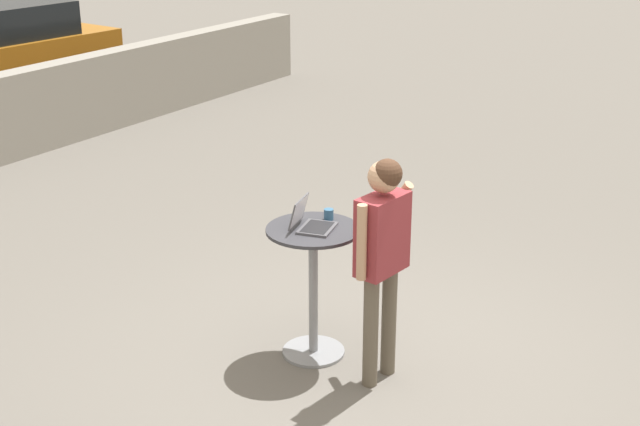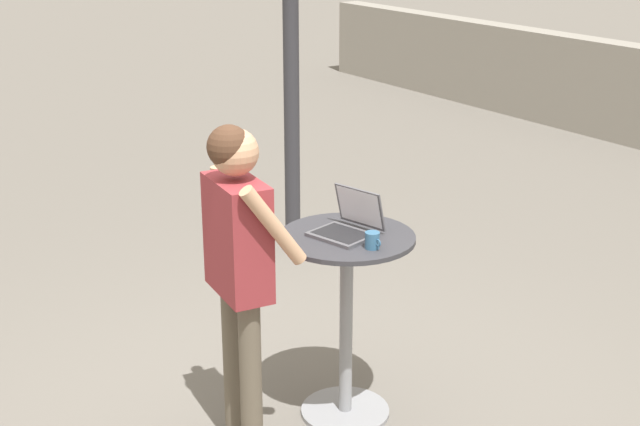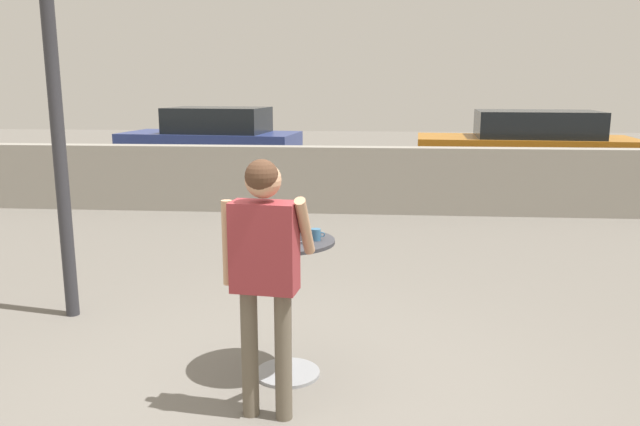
{
  "view_description": "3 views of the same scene",
  "coord_description": "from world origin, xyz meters",
  "px_view_note": "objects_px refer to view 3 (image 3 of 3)",
  "views": [
    {
      "loc": [
        -5.13,
        -2.93,
        3.48
      ],
      "look_at": [
        -0.09,
        0.26,
        1.21
      ],
      "focal_mm": 50.0,
      "sensor_mm": 36.0,
      "label": 1
    },
    {
      "loc": [
        3.41,
        -2.13,
        2.66
      ],
      "look_at": [
        -0.02,
        0.2,
        1.2
      ],
      "focal_mm": 50.0,
      "sensor_mm": 36.0,
      "label": 2
    },
    {
      "loc": [
        0.58,
        -3.93,
        2.14
      ],
      "look_at": [
        0.23,
        0.34,
        1.25
      ],
      "focal_mm": 35.0,
      "sensor_mm": 36.0,
      "label": 3
    }
  ],
  "objects_px": {
    "coffee_mug": "(316,235)",
    "parked_car_near_street": "(527,150)",
    "street_lamp": "(49,34)",
    "cafe_table": "(287,290)",
    "standing_person": "(264,257)",
    "laptop": "(285,232)",
    "parked_car_further_down": "(213,140)"
  },
  "relations": [
    {
      "from": "cafe_table",
      "to": "coffee_mug",
      "type": "xyz_separation_m",
      "value": [
        0.21,
        -0.0,
        0.42
      ]
    },
    {
      "from": "street_lamp",
      "to": "coffee_mug",
      "type": "bearing_deg",
      "value": -23.88
    },
    {
      "from": "street_lamp",
      "to": "parked_car_near_street",
      "type": "bearing_deg",
      "value": 51.45
    },
    {
      "from": "cafe_table",
      "to": "laptop",
      "type": "bearing_deg",
      "value": 131.72
    },
    {
      "from": "cafe_table",
      "to": "laptop",
      "type": "relative_size",
      "value": 2.93
    },
    {
      "from": "standing_person",
      "to": "parked_car_further_down",
      "type": "bearing_deg",
      "value": 105.98
    },
    {
      "from": "standing_person",
      "to": "coffee_mug",
      "type": "bearing_deg",
      "value": 66.11
    },
    {
      "from": "standing_person",
      "to": "street_lamp",
      "type": "distance_m",
      "value": 3.09
    },
    {
      "from": "parked_car_near_street",
      "to": "street_lamp",
      "type": "distance_m",
      "value": 9.58
    },
    {
      "from": "coffee_mug",
      "to": "street_lamp",
      "type": "height_order",
      "value": "street_lamp"
    },
    {
      "from": "coffee_mug",
      "to": "parked_car_near_street",
      "type": "xyz_separation_m",
      "value": [
        3.47,
        8.44,
        -0.24
      ]
    },
    {
      "from": "laptop",
      "to": "standing_person",
      "type": "bearing_deg",
      "value": -93.74
    },
    {
      "from": "laptop",
      "to": "coffee_mug",
      "type": "distance_m",
      "value": 0.23
    },
    {
      "from": "street_lamp",
      "to": "cafe_table",
      "type": "bearing_deg",
      "value": -25.88
    },
    {
      "from": "standing_person",
      "to": "parked_car_near_street",
      "type": "xyz_separation_m",
      "value": [
        3.74,
        9.04,
        -0.24
      ]
    },
    {
      "from": "parked_car_near_street",
      "to": "street_lamp",
      "type": "bearing_deg",
      "value": -128.55
    },
    {
      "from": "laptop",
      "to": "coffee_mug",
      "type": "relative_size",
      "value": 3.44
    },
    {
      "from": "laptop",
      "to": "standing_person",
      "type": "height_order",
      "value": "standing_person"
    },
    {
      "from": "standing_person",
      "to": "street_lamp",
      "type": "bearing_deg",
      "value": 142.02
    },
    {
      "from": "coffee_mug",
      "to": "parked_car_near_street",
      "type": "relative_size",
      "value": 0.02
    },
    {
      "from": "cafe_table",
      "to": "street_lamp",
      "type": "xyz_separation_m",
      "value": [
        -2.19,
        1.06,
        1.9
      ]
    },
    {
      "from": "street_lamp",
      "to": "parked_car_further_down",
      "type": "bearing_deg",
      "value": 96.14
    },
    {
      "from": "cafe_table",
      "to": "street_lamp",
      "type": "bearing_deg",
      "value": 154.12
    },
    {
      "from": "laptop",
      "to": "parked_car_further_down",
      "type": "xyz_separation_m",
      "value": [
        -3.17,
        10.31,
        -0.27
      ]
    },
    {
      "from": "standing_person",
      "to": "street_lamp",
      "type": "relative_size",
      "value": 0.43
    },
    {
      "from": "laptop",
      "to": "parked_car_further_down",
      "type": "height_order",
      "value": "parked_car_further_down"
    },
    {
      "from": "coffee_mug",
      "to": "parked_car_near_street",
      "type": "distance_m",
      "value": 9.13
    },
    {
      "from": "standing_person",
      "to": "parked_car_near_street",
      "type": "height_order",
      "value": "standing_person"
    },
    {
      "from": "coffee_mug",
      "to": "standing_person",
      "type": "height_order",
      "value": "standing_person"
    },
    {
      "from": "standing_person",
      "to": "parked_car_further_down",
      "type": "distance_m",
      "value": 11.37
    },
    {
      "from": "laptop",
      "to": "parked_car_near_street",
      "type": "xyz_separation_m",
      "value": [
        3.7,
        8.42,
        -0.25
      ]
    },
    {
      "from": "parked_car_further_down",
      "to": "street_lamp",
      "type": "distance_m",
      "value": 9.48
    }
  ]
}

